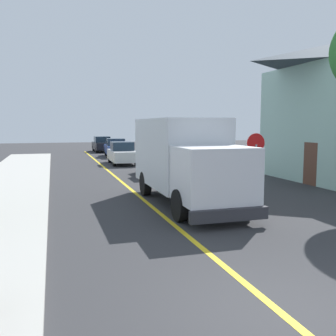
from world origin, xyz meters
TOP-DOWN VIEW (x-y plane):
  - ground_plane at (0.00, 0.00)m, footprint 120.00×120.00m
  - centre_line_yellow at (0.00, 10.00)m, footprint 0.16×56.00m
  - box_truck at (1.36, 8.68)m, footprint 2.40×7.18m
  - parked_car_near at (2.53, 16.25)m, footprint 1.85×4.42m
  - parked_car_mid at (1.63, 23.61)m, footprint 1.90×4.44m
  - parked_car_far at (2.23, 30.49)m, footprint 2.00×4.48m
  - parked_car_furthest at (1.82, 37.15)m, footprint 1.85×4.42m
  - stop_sign at (4.23, 8.45)m, footprint 0.80×0.10m

SIDE VIEW (x-z plane):
  - ground_plane at x=0.00m, z-range 0.00..0.00m
  - centre_line_yellow at x=0.00m, z-range 0.00..0.01m
  - parked_car_near at x=2.53m, z-range -0.04..1.63m
  - parked_car_mid at x=1.63m, z-range -0.04..1.63m
  - parked_car_far at x=2.23m, z-range -0.04..1.63m
  - parked_car_furthest at x=1.82m, z-range -0.04..1.63m
  - box_truck at x=1.36m, z-range 0.17..3.37m
  - stop_sign at x=4.23m, z-range 0.53..3.18m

